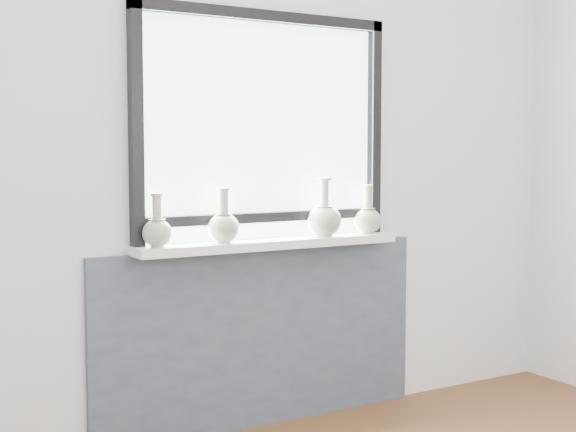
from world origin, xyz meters
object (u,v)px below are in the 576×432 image
windowsill (270,244)px  vase_a (157,230)px  vase_b (224,225)px  vase_d (368,218)px  vase_c (324,218)px

windowsill → vase_a: vase_a is taller
vase_b → vase_d: bearing=0.5°
vase_b → vase_c: (0.53, -0.00, 0.01)m
vase_a → vase_b: (0.31, 0.00, 0.01)m
vase_b → windowsill: bearing=2.8°
windowsill → vase_d: vase_d is taller
vase_c → vase_a: bearing=179.7°
vase_a → vase_d: bearing=0.4°
vase_a → vase_c: bearing=-0.3°
vase_b → vase_d: vase_b is taller
vase_c → vase_d: (0.27, 0.01, -0.01)m
windowsill → vase_a: (-0.56, -0.01, 0.09)m
windowsill → vase_b: (-0.25, -0.01, 0.10)m
windowsill → vase_b: 0.27m
vase_b → vase_c: size_ratio=0.87×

